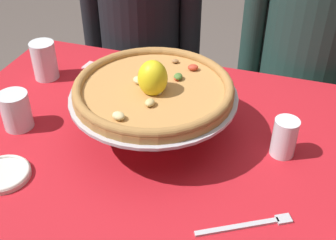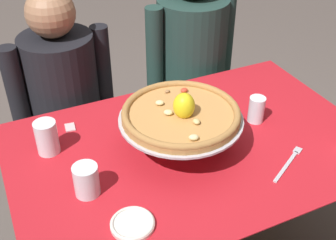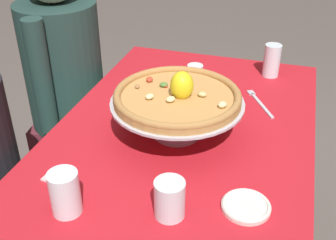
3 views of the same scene
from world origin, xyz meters
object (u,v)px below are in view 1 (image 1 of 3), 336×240
(water_glass_side_left, at_px, (16,113))
(water_glass_back_left, at_px, (45,63))
(pizza_stand, at_px, (154,103))
(water_glass_side_right, at_px, (284,139))
(diner_left, at_px, (142,69))
(side_plate, at_px, (3,174))
(dinner_fork, at_px, (249,225))
(pizza, at_px, (153,88))
(sugar_packet, at_px, (90,66))
(diner_right, at_px, (303,83))

(water_glass_side_left, bearing_deg, water_glass_back_left, 104.34)
(pizza_stand, xyz_separation_m, water_glass_back_left, (-0.43, 0.17, -0.05))
(water_glass_side_right, bearing_deg, pizza_stand, -176.07)
(pizza_stand, distance_m, diner_left, 0.73)
(side_plate, distance_m, dinner_fork, 0.58)
(water_glass_side_right, relative_size, dinner_fork, 0.53)
(dinner_fork, bearing_deg, water_glass_side_right, 81.58)
(water_glass_side_left, relative_size, diner_left, 0.09)
(pizza, distance_m, water_glass_back_left, 0.47)
(pizza, relative_size, sugar_packet, 8.01)
(water_glass_back_left, xyz_separation_m, diner_right, (0.79, 0.45, -0.19))
(water_glass_side_right, distance_m, sugar_packet, 0.70)
(diner_right, bearing_deg, water_glass_side_right, -93.48)
(side_plate, relative_size, dinner_fork, 0.67)
(water_glass_back_left, height_order, diner_right, diner_right)
(dinner_fork, bearing_deg, sugar_packet, 140.63)
(pizza, bearing_deg, pizza_stand, 104.10)
(dinner_fork, distance_m, sugar_packet, 0.80)
(water_glass_side_right, relative_size, water_glass_back_left, 0.84)
(pizza, distance_m, side_plate, 0.41)
(pizza, xyz_separation_m, water_glass_side_left, (-0.36, -0.08, -0.10))
(water_glass_side_right, height_order, water_glass_side_left, water_glass_side_left)
(pizza_stand, xyz_separation_m, side_plate, (-0.28, -0.27, -0.09))
(side_plate, bearing_deg, sugar_packet, 94.50)
(pizza, height_order, diner_right, diner_right)
(pizza_stand, distance_m, side_plate, 0.40)
(side_plate, relative_size, diner_right, 0.11)
(sugar_packet, bearing_deg, side_plate, -85.50)
(pizza_stand, bearing_deg, side_plate, -136.70)
(diner_left, bearing_deg, sugar_packet, -98.42)
(water_glass_side_left, xyz_separation_m, diner_left, (0.09, 0.70, -0.23))
(side_plate, bearing_deg, water_glass_side_left, 112.98)
(water_glass_side_right, xyz_separation_m, side_plate, (-0.61, -0.29, -0.04))
(side_plate, xyz_separation_m, sugar_packet, (-0.04, 0.54, -0.01))
(water_glass_side_right, xyz_separation_m, dinner_fork, (-0.04, -0.26, -0.04))
(pizza, bearing_deg, diner_left, 114.17)
(pizza, relative_size, side_plate, 3.13)
(water_glass_back_left, height_order, diner_left, diner_left)
(water_glass_side_left, distance_m, sugar_packet, 0.36)
(side_plate, height_order, dinner_fork, side_plate)
(pizza_stand, bearing_deg, pizza, -75.90)
(dinner_fork, bearing_deg, pizza, 141.56)
(pizza, distance_m, dinner_fork, 0.40)
(pizza_stand, relative_size, dinner_fork, 2.21)
(sugar_packet, height_order, diner_right, diner_right)
(pizza_stand, distance_m, water_glass_back_left, 0.46)
(sugar_packet, distance_m, diner_right, 0.79)
(dinner_fork, distance_m, diner_left, 1.04)
(water_glass_back_left, bearing_deg, water_glass_side_left, -75.66)
(water_glass_side_left, bearing_deg, sugar_packet, 84.45)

